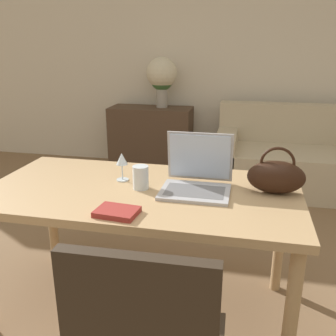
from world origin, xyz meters
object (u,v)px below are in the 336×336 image
at_px(drinking_glass, 141,177).
at_px(flower_vase, 162,76).
at_px(couch, 292,161).
at_px(handbag, 276,176).
at_px(wine_glass, 122,161).
at_px(laptop, 197,175).

bearing_deg(drinking_glass, flower_vase, 100.72).
bearing_deg(couch, handbag, -98.61).
xyz_separation_m(drinking_glass, handbag, (0.66, 0.08, 0.03)).
height_order(wine_glass, flower_vase, flower_vase).
height_order(drinking_glass, wine_glass, wine_glass).
xyz_separation_m(drinking_glass, wine_glass, (-0.13, 0.10, 0.05)).
relative_size(laptop, drinking_glass, 2.83).
xyz_separation_m(wine_glass, handbag, (0.79, -0.01, -0.02)).
bearing_deg(wine_glass, handbag, -0.77).
relative_size(wine_glass, flower_vase, 0.27).
distance_m(laptop, wine_glass, 0.41).
relative_size(drinking_glass, wine_glass, 0.79).
height_order(laptop, wine_glass, laptop).
bearing_deg(flower_vase, wine_glass, -81.93).
relative_size(laptop, wine_glass, 2.23).
relative_size(couch, handbag, 5.54).
bearing_deg(flower_vase, drinking_glass, -79.28).
bearing_deg(wine_glass, laptop, -4.49).
height_order(drinking_glass, flower_vase, flower_vase).
bearing_deg(laptop, couch, 71.53).
distance_m(wine_glass, flower_vase, 2.38).
xyz_separation_m(couch, wine_glass, (-1.09, -2.03, 0.55)).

